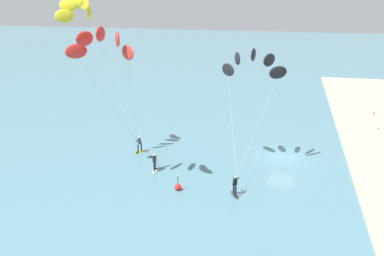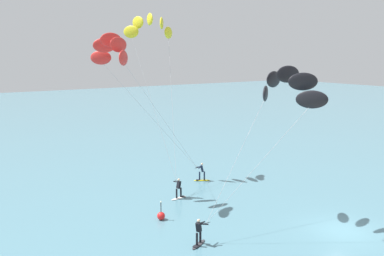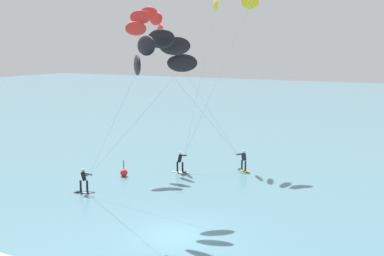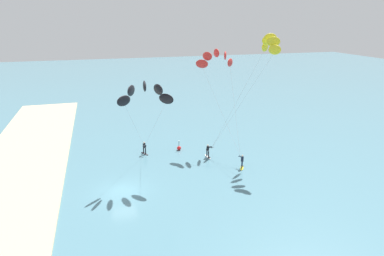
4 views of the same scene
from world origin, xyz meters
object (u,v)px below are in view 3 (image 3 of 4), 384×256
kitesurfer_nearshore (158,58)px  kitesurfer_far_out (152,27)px  kitesurfer_mid_water (230,4)px  marker_buoy (124,173)px

kitesurfer_nearshore → kitesurfer_far_out: bearing=123.9°
kitesurfer_mid_water → kitesurfer_far_out: (-5.22, -4.17, -2.01)m
kitesurfer_far_out → marker_buoy: bearing=-82.4°
kitesurfer_mid_water → kitesurfer_far_out: size_ratio=1.16×
kitesurfer_nearshore → marker_buoy: kitesurfer_nearshore is taller
kitesurfer_nearshore → marker_buoy: 12.04m
kitesurfer_nearshore → marker_buoy: bearing=141.2°
kitesurfer_mid_water → kitesurfer_far_out: 6.98m
kitesurfer_nearshore → kitesurfer_mid_water: size_ratio=0.71×
kitesurfer_nearshore → kitesurfer_mid_water: bearing=97.2°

